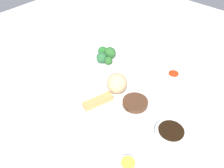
# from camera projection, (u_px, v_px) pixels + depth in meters

# --- Properties ---
(tabletop) EXTENTS (2.20, 2.20, 0.02)m
(tabletop) POSITION_uv_depth(u_px,v_px,m) (118.00, 108.00, 0.92)
(tabletop) COLOR white
(tabletop) RESTS_ON ground
(main_plate) EXTENTS (0.27, 0.27, 0.02)m
(main_plate) POSITION_uv_depth(u_px,v_px,m) (116.00, 105.00, 0.90)
(main_plate) COLOR white
(main_plate) RESTS_ON tabletop
(rice_scoop) EXTENTS (0.08, 0.08, 0.08)m
(rice_scoop) POSITION_uv_depth(u_px,v_px,m) (117.00, 83.00, 0.92)
(rice_scoop) COLOR tan
(rice_scoop) RESTS_ON main_plate
(spring_roll) EXTENTS (0.12, 0.06, 0.02)m
(spring_roll) POSITION_uv_depth(u_px,v_px,m) (98.00, 101.00, 0.89)
(spring_roll) COLOR tan
(spring_roll) RESTS_ON main_plate
(crab_rangoon_wonton) EXTENTS (0.09, 0.09, 0.01)m
(crab_rangoon_wonton) POSITION_uv_depth(u_px,v_px,m) (116.00, 117.00, 0.84)
(crab_rangoon_wonton) COLOR beige
(crab_rangoon_wonton) RESTS_ON main_plate
(stir_fry_heap) EXTENTS (0.10, 0.10, 0.02)m
(stir_fry_heap) POSITION_uv_depth(u_px,v_px,m) (135.00, 103.00, 0.89)
(stir_fry_heap) COLOR #4A2D1C
(stir_fry_heap) RESTS_ON main_plate
(broccoli_plate) EXTENTS (0.22, 0.22, 0.01)m
(broccoli_plate) POSITION_uv_depth(u_px,v_px,m) (103.00, 61.00, 1.12)
(broccoli_plate) COLOR white
(broccoli_plate) RESTS_ON tabletop
(broccoli_floret_0) EXTENTS (0.05, 0.05, 0.05)m
(broccoli_floret_0) POSITION_uv_depth(u_px,v_px,m) (102.00, 58.00, 1.08)
(broccoli_floret_0) COLOR #2A6435
(broccoli_floret_0) RESTS_ON broccoli_plate
(broccoli_floret_1) EXTENTS (0.06, 0.06, 0.06)m
(broccoli_floret_1) POSITION_uv_depth(u_px,v_px,m) (110.00, 53.00, 1.11)
(broccoli_floret_1) COLOR #2C662A
(broccoli_floret_1) RESTS_ON broccoli_plate
(broccoli_floret_2) EXTENTS (0.05, 0.05, 0.05)m
(broccoli_floret_2) POSITION_uv_depth(u_px,v_px,m) (103.00, 51.00, 1.13)
(broccoli_floret_2) COLOR #246928
(broccoli_floret_2) RESTS_ON broccoli_plate
(broccoli_floret_3) EXTENTS (0.04, 0.04, 0.04)m
(broccoli_floret_3) POSITION_uv_depth(u_px,v_px,m) (108.00, 61.00, 1.08)
(broccoli_floret_3) COLOR #2B6727
(broccoli_floret_3) RESTS_ON broccoli_plate
(soy_sauce_bowl) EXTENTS (0.10, 0.10, 0.04)m
(soy_sauce_bowl) POSITION_uv_depth(u_px,v_px,m) (170.00, 134.00, 0.79)
(soy_sauce_bowl) COLOR white
(soy_sauce_bowl) RESTS_ON tabletop
(soy_sauce_bowl_liquid) EXTENTS (0.09, 0.09, 0.00)m
(soy_sauce_bowl_liquid) POSITION_uv_depth(u_px,v_px,m) (171.00, 131.00, 0.78)
(soy_sauce_bowl_liquid) COLOR black
(soy_sauce_bowl_liquid) RESTS_ON soy_sauce_bowl
(sauce_ramekin_hot_mustard) EXTENTS (0.05, 0.05, 0.02)m
(sauce_ramekin_hot_mustard) POSITION_uv_depth(u_px,v_px,m) (128.00, 165.00, 0.72)
(sauce_ramekin_hot_mustard) COLOR white
(sauce_ramekin_hot_mustard) RESTS_ON tabletop
(sauce_ramekin_hot_mustard_liquid) EXTENTS (0.04, 0.04, 0.00)m
(sauce_ramekin_hot_mustard_liquid) POSITION_uv_depth(u_px,v_px,m) (128.00, 163.00, 0.71)
(sauce_ramekin_hot_mustard_liquid) COLOR yellow
(sauce_ramekin_hot_mustard_liquid) RESTS_ON sauce_ramekin_hot_mustard
(sauce_ramekin_sweet_and_sour) EXTENTS (0.05, 0.05, 0.02)m
(sauce_ramekin_sweet_and_sour) POSITION_uv_depth(u_px,v_px,m) (173.00, 76.00, 1.03)
(sauce_ramekin_sweet_and_sour) COLOR white
(sauce_ramekin_sweet_and_sour) RESTS_ON tabletop
(sauce_ramekin_sweet_and_sour_liquid) EXTENTS (0.04, 0.04, 0.00)m
(sauce_ramekin_sweet_and_sour_liquid) POSITION_uv_depth(u_px,v_px,m) (174.00, 73.00, 1.02)
(sauce_ramekin_sweet_and_sour_liquid) COLOR red
(sauce_ramekin_sweet_and_sour_liquid) RESTS_ON sauce_ramekin_sweet_and_sour
(teacup) EXTENTS (0.06, 0.06, 0.05)m
(teacup) POSITION_uv_depth(u_px,v_px,m) (143.00, 64.00, 1.07)
(teacup) COLOR white
(teacup) RESTS_ON tabletop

